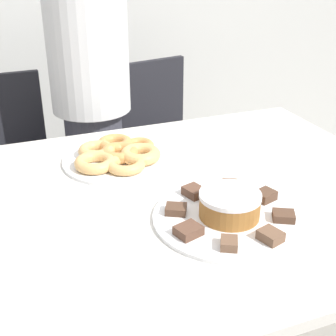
# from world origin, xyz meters

# --- Properties ---
(table) EXTENTS (1.41, 1.09, 0.78)m
(table) POSITION_xyz_m (0.00, 0.00, 0.69)
(table) COLOR silver
(table) RESTS_ON ground_plane
(person_standing) EXTENTS (0.33, 0.33, 1.58)m
(person_standing) POSITION_xyz_m (-0.05, 0.83, 0.83)
(person_standing) COLOR #383842
(person_standing) RESTS_ON ground_plane
(office_chair_left) EXTENTS (0.45, 0.45, 0.90)m
(office_chair_left) POSITION_xyz_m (-0.43, 0.91, 0.43)
(office_chair_left) COLOR black
(office_chair_left) RESTS_ON ground_plane
(office_chair_right) EXTENTS (0.52, 0.52, 0.90)m
(office_chair_right) POSITION_xyz_m (0.31, 0.91, 0.43)
(office_chair_right) COLOR black
(office_chair_right) RESTS_ON ground_plane
(plate_cake) EXTENTS (0.39, 0.39, 0.01)m
(plate_cake) POSITION_xyz_m (0.07, -0.17, 0.78)
(plate_cake) COLOR white
(plate_cake) RESTS_ON table
(plate_donuts) EXTENTS (0.37, 0.37, 0.01)m
(plate_donuts) POSITION_xyz_m (-0.09, 0.27, 0.78)
(plate_donuts) COLOR white
(plate_donuts) RESTS_ON table
(frosted_cake) EXTENTS (0.16, 0.16, 0.07)m
(frosted_cake) POSITION_xyz_m (0.07, -0.17, 0.82)
(frosted_cake) COLOR #9E662D
(frosted_cake) RESTS_ON plate_cake
(lamington_0) EXTENTS (0.06, 0.06, 0.03)m
(lamington_0) POSITION_xyz_m (0.21, -0.13, 0.80)
(lamington_0) COLOR #513828
(lamington_0) RESTS_ON plate_cake
(lamington_1) EXTENTS (0.06, 0.06, 0.03)m
(lamington_1) POSITION_xyz_m (0.14, -0.05, 0.80)
(lamington_1) COLOR brown
(lamington_1) RESTS_ON plate_cake
(lamington_2) EXTENTS (0.06, 0.07, 0.02)m
(lamington_2) POSITION_xyz_m (0.04, -0.04, 0.80)
(lamington_2) COLOR brown
(lamington_2) RESTS_ON plate_cake
(lamington_3) EXTENTS (0.07, 0.07, 0.02)m
(lamington_3) POSITION_xyz_m (-0.05, -0.11, 0.80)
(lamington_3) COLOR #513828
(lamington_3) RESTS_ON plate_cake
(lamington_4) EXTENTS (0.07, 0.07, 0.02)m
(lamington_4) POSITION_xyz_m (-0.06, -0.21, 0.80)
(lamington_4) COLOR brown
(lamington_4) RESTS_ON plate_cake
(lamington_5) EXTENTS (0.06, 0.06, 0.02)m
(lamington_5) POSITION_xyz_m (0.01, -0.29, 0.80)
(lamington_5) COLOR brown
(lamington_5) RESTS_ON plate_cake
(lamington_6) EXTENTS (0.06, 0.06, 0.02)m
(lamington_6) POSITION_xyz_m (0.11, -0.30, 0.80)
(lamington_6) COLOR brown
(lamington_6) RESTS_ON plate_cake
(lamington_7) EXTENTS (0.07, 0.07, 0.02)m
(lamington_7) POSITION_xyz_m (0.20, -0.24, 0.80)
(lamington_7) COLOR #513828
(lamington_7) RESTS_ON plate_cake
(donut_0) EXTENTS (0.12, 0.12, 0.04)m
(donut_0) POSITION_xyz_m (-0.09, 0.27, 0.81)
(donut_0) COLOR #D18E4C
(donut_0) RESTS_ON plate_donuts
(donut_1) EXTENTS (0.12, 0.12, 0.04)m
(donut_1) POSITION_xyz_m (-0.08, 0.35, 0.81)
(donut_1) COLOR #D18E4C
(donut_1) RESTS_ON plate_donuts
(donut_2) EXTENTS (0.12, 0.12, 0.04)m
(donut_2) POSITION_xyz_m (-0.15, 0.32, 0.81)
(donut_2) COLOR #E5AD66
(donut_2) RESTS_ON plate_donuts
(donut_3) EXTENTS (0.13, 0.13, 0.03)m
(donut_3) POSITION_xyz_m (-0.18, 0.23, 0.81)
(donut_3) COLOR #E5AD66
(donut_3) RESTS_ON plate_donuts
(donut_4) EXTENTS (0.12, 0.12, 0.03)m
(donut_4) POSITION_xyz_m (-0.09, 0.18, 0.80)
(donut_4) COLOR #E5AD66
(donut_4) RESTS_ON plate_donuts
(donut_5) EXTENTS (0.13, 0.13, 0.04)m
(donut_5) POSITION_xyz_m (-0.03, 0.23, 0.81)
(donut_5) COLOR #E5AD66
(donut_5) RESTS_ON plate_donuts
(donut_6) EXTENTS (0.10, 0.10, 0.03)m
(donut_6) POSITION_xyz_m (-0.01, 0.31, 0.80)
(donut_6) COLOR #D18E4C
(donut_6) RESTS_ON plate_donuts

